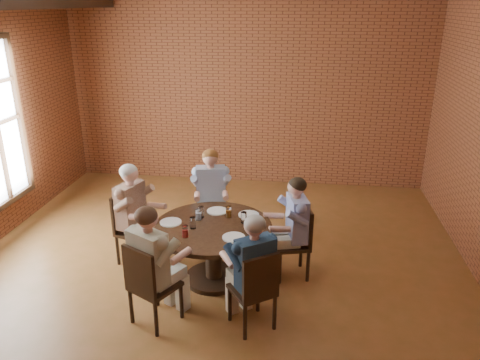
# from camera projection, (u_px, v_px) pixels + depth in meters

# --- Properties ---
(floor) EXTENTS (7.00, 7.00, 0.00)m
(floor) POSITION_uv_depth(u_px,v_px,m) (212.00, 279.00, 5.81)
(floor) COLOR brown
(floor) RESTS_ON ground
(wall_back) EXTENTS (7.00, 0.00, 7.00)m
(wall_back) POSITION_uv_depth(u_px,v_px,m) (246.00, 92.00, 8.44)
(wall_back) COLOR brown
(wall_back) RESTS_ON ground
(dining_table) EXTENTS (1.41, 1.41, 0.75)m
(dining_table) POSITION_uv_depth(u_px,v_px,m) (213.00, 242.00, 5.62)
(dining_table) COLOR black
(dining_table) RESTS_ON floor
(chair_a) EXTENTS (0.50, 0.50, 0.92)m
(chair_a) POSITION_uv_depth(u_px,v_px,m) (298.00, 239.00, 5.75)
(chair_a) COLOR black
(chair_a) RESTS_ON floor
(diner_a) EXTENTS (0.74, 0.65, 1.30)m
(diner_a) POSITION_uv_depth(u_px,v_px,m) (292.00, 228.00, 5.69)
(diner_a) COLOR #465CB7
(diner_a) RESTS_ON floor
(chair_b) EXTENTS (0.51, 0.51, 0.94)m
(chair_b) POSITION_uv_depth(u_px,v_px,m) (211.00, 204.00, 6.73)
(chair_b) COLOR black
(chair_b) RESTS_ON floor
(diner_b) EXTENTS (0.65, 0.75, 1.33)m
(diner_b) POSITION_uv_depth(u_px,v_px,m) (211.00, 196.00, 6.59)
(diner_b) COLOR #8F9CB6
(diner_b) RESTS_ON floor
(chair_c) EXTENTS (0.54, 0.54, 0.94)m
(chair_c) POSITION_uv_depth(u_px,v_px,m) (131.00, 225.00, 6.09)
(chair_c) COLOR black
(chair_c) RESTS_ON floor
(diner_c) EXTENTS (0.78, 0.70, 1.34)m
(diner_c) POSITION_uv_depth(u_px,v_px,m) (135.00, 215.00, 6.00)
(diner_c) COLOR brown
(diner_c) RESTS_ON floor
(chair_d) EXTENTS (0.59, 0.59, 0.95)m
(chair_d) POSITION_uv_depth(u_px,v_px,m) (148.00, 283.00, 4.83)
(chair_d) COLOR black
(chair_d) RESTS_ON floor
(diner_d) EXTENTS (0.79, 0.84, 1.35)m
(diner_d) POSITION_uv_depth(u_px,v_px,m) (153.00, 266.00, 4.84)
(diner_d) COLOR #B39D8D
(diner_d) RESTS_ON floor
(chair_e) EXTENTS (0.57, 0.57, 0.92)m
(chair_e) POSITION_uv_depth(u_px,v_px,m) (256.00, 288.00, 4.76)
(chair_e) COLOR black
(chair_e) RESTS_ON floor
(diner_e) EXTENTS (0.77, 0.80, 1.30)m
(diner_e) POSITION_uv_depth(u_px,v_px,m) (252.00, 272.00, 4.77)
(diner_e) COLOR #172A40
(diner_e) RESTS_ON floor
(plate_a) EXTENTS (0.26, 0.26, 0.01)m
(plate_a) POSITION_uv_depth(u_px,v_px,m) (249.00, 215.00, 5.80)
(plate_a) COLOR white
(plate_a) RESTS_ON dining_table
(plate_b) EXTENTS (0.26, 0.26, 0.01)m
(plate_b) POSITION_uv_depth(u_px,v_px,m) (217.00, 211.00, 5.90)
(plate_b) COLOR white
(plate_b) RESTS_ON dining_table
(plate_c) EXTENTS (0.26, 0.26, 0.01)m
(plate_c) POSITION_uv_depth(u_px,v_px,m) (171.00, 222.00, 5.60)
(plate_c) COLOR white
(plate_c) RESTS_ON dining_table
(plate_d) EXTENTS (0.26, 0.26, 0.01)m
(plate_d) POSITION_uv_depth(u_px,v_px,m) (234.00, 237.00, 5.24)
(plate_d) COLOR white
(plate_d) RESTS_ON dining_table
(glass_a) EXTENTS (0.07, 0.07, 0.14)m
(glass_a) POSITION_uv_depth(u_px,v_px,m) (244.00, 218.00, 5.58)
(glass_a) COLOR white
(glass_a) RESTS_ON dining_table
(glass_b) EXTENTS (0.07, 0.07, 0.14)m
(glass_b) POSITION_uv_depth(u_px,v_px,m) (229.00, 212.00, 5.73)
(glass_b) COLOR white
(glass_b) RESTS_ON dining_table
(glass_c) EXTENTS (0.07, 0.07, 0.14)m
(glass_c) POSITION_uv_depth(u_px,v_px,m) (201.00, 212.00, 5.73)
(glass_c) COLOR white
(glass_c) RESTS_ON dining_table
(glass_d) EXTENTS (0.07, 0.07, 0.14)m
(glass_d) POSITION_uv_depth(u_px,v_px,m) (198.00, 214.00, 5.66)
(glass_d) COLOR white
(glass_d) RESTS_ON dining_table
(glass_e) EXTENTS (0.07, 0.07, 0.14)m
(glass_e) POSITION_uv_depth(u_px,v_px,m) (193.00, 223.00, 5.45)
(glass_e) COLOR white
(glass_e) RESTS_ON dining_table
(glass_f) EXTENTS (0.07, 0.07, 0.14)m
(glass_f) POSITION_uv_depth(u_px,v_px,m) (185.00, 231.00, 5.24)
(glass_f) COLOR white
(glass_f) RESTS_ON dining_table
(smartphone) EXTENTS (0.11, 0.17, 0.01)m
(smartphone) POSITION_uv_depth(u_px,v_px,m) (254.00, 235.00, 5.31)
(smartphone) COLOR black
(smartphone) RESTS_ON dining_table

